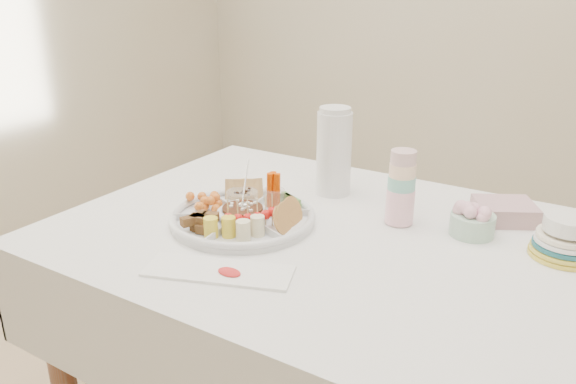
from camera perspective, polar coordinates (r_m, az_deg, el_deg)
The scene contains 15 objects.
dining_table at distance 1.63m, azimuth 5.84°, elevation -16.66°, with size 1.52×1.02×0.76m, color white.
party_tray at distance 1.50m, azimuth -4.62°, elevation -2.36°, with size 0.38×0.38×0.04m, color silver.
bean_dip at distance 1.50m, azimuth -4.62°, elevation -2.10°, with size 0.11×0.11×0.04m, color #55311A.
tortillas at distance 1.44m, azimuth -0.11°, elevation -2.45°, with size 0.09×0.09×0.06m, color #A86E2D, non-canonical shape.
carrot_cucumber at distance 1.55m, azimuth -0.53°, elevation 0.13°, with size 0.12×0.12×0.11m, color #E04900, non-canonical shape.
pita_raisins at distance 1.61m, azimuth -4.69°, elevation 0.16°, with size 0.12×0.12×0.07m, color tan, non-canonical shape.
cherries at distance 1.56m, azimuth -8.80°, elevation -1.09°, with size 0.11×0.11×0.05m, color #FF9D10, non-canonical shape.
granola_chunks at distance 1.44m, azimuth -9.09°, elevation -3.02°, with size 0.10×0.10×0.05m, color #4A3421, non-canonical shape.
banana_tomato at distance 1.37m, azimuth -4.59°, elevation -3.10°, with size 0.12×0.12×0.09m, color #E5DB7A, non-canonical shape.
cup_stack at distance 1.50m, azimuth 11.43°, elevation 0.53°, with size 0.08×0.08×0.21m, color silver.
thermos at distance 1.68m, azimuth 4.69°, elevation 4.24°, with size 0.10×0.10×0.27m, color silver.
flower_bowl at distance 1.50m, azimuth 18.27°, elevation -2.68°, with size 0.11×0.11×0.08m, color #87BB98.
napkin_stack at distance 1.62m, azimuth 21.13°, elevation -1.85°, with size 0.15×0.13×0.05m, color #C0939A.
plate_stack at distance 1.46m, azimuth 26.45°, elevation -4.10°, with size 0.16×0.16×0.10m, color gold.
placemat at distance 1.27m, azimuth -7.06°, elevation -7.98°, with size 0.33×0.11×0.01m, color silver.
Camera 1 is at (0.54, -1.18, 1.37)m, focal length 35.00 mm.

